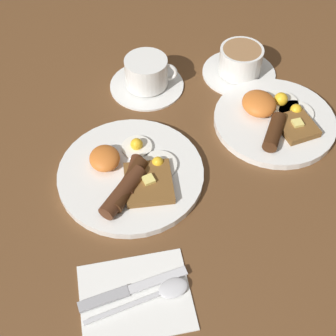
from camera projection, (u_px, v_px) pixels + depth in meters
ground_plane at (131, 176)px, 0.89m from camera, size 3.00×3.00×0.00m
breakfast_plate_near at (131, 174)px, 0.88m from camera, size 0.28×0.28×0.04m
breakfast_plate_far at (274, 118)px, 0.97m from camera, size 0.25×0.25×0.05m
teacup_near at (147, 75)px, 1.03m from camera, size 0.17×0.17×0.07m
teacup_far at (240, 63)px, 1.06m from camera, size 0.17×0.17×0.07m
napkin at (135, 297)px, 0.74m from camera, size 0.15×0.18×0.01m
knife at (127, 291)px, 0.74m from camera, size 0.04×0.18×0.01m
spoon at (163, 292)px, 0.74m from camera, size 0.05×0.17×0.01m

